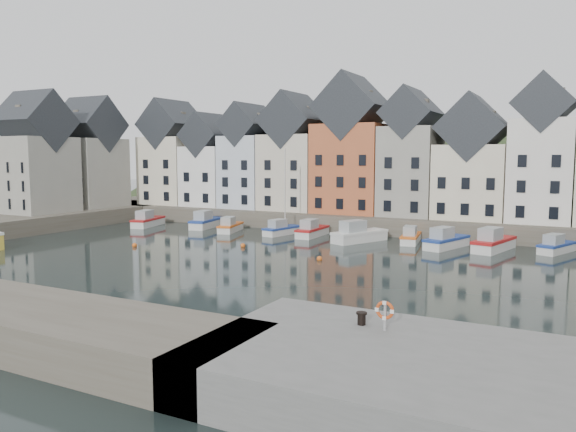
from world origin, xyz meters
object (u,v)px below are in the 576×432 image
Objects in this scene: mooring_bollard at (362,318)px; boat_a at (148,221)px; life_ring_post at (385,311)px; boat_d at (281,229)px.

boat_a is at bearing 141.39° from mooring_bollard.
boat_a is 5.08× the size of life_ring_post.
life_ring_post reaches higher than mooring_bollard.
life_ring_post is (24.22, -35.58, 2.19)m from boat_d.
boat_d reaches higher than boat_a.
life_ring_post is at bearing -43.77° from boat_d.
boat_a is 54.47m from mooring_bollard.
boat_d is at bearing 123.21° from mooring_bollard.
boat_a is 11.79× the size of mooring_bollard.
mooring_bollard is at bearing -44.80° from boat_d.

